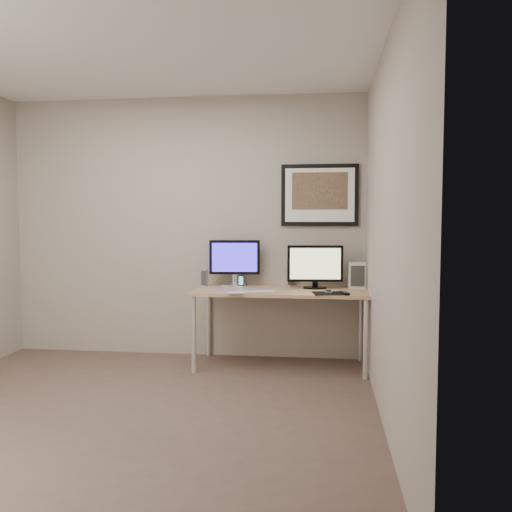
{
  "coord_description": "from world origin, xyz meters",
  "views": [
    {
      "loc": [
        1.39,
        -3.66,
        1.4
      ],
      "look_at": [
        0.8,
        1.1,
        1.06
      ],
      "focal_mm": 38.0,
      "sensor_mm": 36.0,
      "label": 1
    }
  ],
  "objects_px": {
    "phone_dock": "(241,281)",
    "speaker_right": "(289,277)",
    "monitor_large": "(235,261)",
    "framed_art": "(320,195)",
    "keyboard": "(251,292)",
    "fan_unit": "(357,275)",
    "speaker_left": "(205,278)",
    "monitor_tv": "(315,266)",
    "desk": "(281,297)"
  },
  "relations": [
    {
      "from": "phone_dock",
      "to": "speaker_right",
      "type": "bearing_deg",
      "value": 31.04
    },
    {
      "from": "monitor_large",
      "to": "phone_dock",
      "type": "bearing_deg",
      "value": -55.23
    },
    {
      "from": "speaker_right",
      "to": "monitor_large",
      "type": "bearing_deg",
      "value": 165.75
    },
    {
      "from": "framed_art",
      "to": "keyboard",
      "type": "distance_m",
      "value": 1.22
    },
    {
      "from": "framed_art",
      "to": "fan_unit",
      "type": "distance_m",
      "value": 0.86
    },
    {
      "from": "phone_dock",
      "to": "keyboard",
      "type": "bearing_deg",
      "value": -60.19
    },
    {
      "from": "speaker_left",
      "to": "phone_dock",
      "type": "xyz_separation_m",
      "value": [
        0.36,
        -0.02,
        -0.03
      ]
    },
    {
      "from": "speaker_left",
      "to": "speaker_right",
      "type": "xyz_separation_m",
      "value": [
        0.81,
        0.16,
        0.0
      ]
    },
    {
      "from": "monitor_large",
      "to": "keyboard",
      "type": "xyz_separation_m",
      "value": [
        0.23,
        -0.48,
        -0.24
      ]
    },
    {
      "from": "monitor_large",
      "to": "monitor_tv",
      "type": "height_order",
      "value": "monitor_large"
    },
    {
      "from": "framed_art",
      "to": "speaker_right",
      "type": "relative_size",
      "value": 4.41
    },
    {
      "from": "monitor_tv",
      "to": "speaker_left",
      "type": "xyz_separation_m",
      "value": [
        -1.07,
        0.05,
        -0.13
      ]
    },
    {
      "from": "keyboard",
      "to": "monitor_large",
      "type": "bearing_deg",
      "value": 90.82
    },
    {
      "from": "phone_dock",
      "to": "keyboard",
      "type": "relative_size",
      "value": 0.27
    },
    {
      "from": "framed_art",
      "to": "speaker_right",
      "type": "height_order",
      "value": "framed_art"
    },
    {
      "from": "speaker_right",
      "to": "phone_dock",
      "type": "height_order",
      "value": "speaker_right"
    },
    {
      "from": "monitor_large",
      "to": "keyboard",
      "type": "height_order",
      "value": "monitor_large"
    },
    {
      "from": "desk",
      "to": "monitor_large",
      "type": "relative_size",
      "value": 3.23
    },
    {
      "from": "framed_art",
      "to": "keyboard",
      "type": "bearing_deg",
      "value": -134.7
    },
    {
      "from": "desk",
      "to": "keyboard",
      "type": "xyz_separation_m",
      "value": [
        -0.24,
        -0.27,
        0.07
      ]
    },
    {
      "from": "desk",
      "to": "framed_art",
      "type": "height_order",
      "value": "framed_art"
    },
    {
      "from": "phone_dock",
      "to": "keyboard",
      "type": "height_order",
      "value": "phone_dock"
    },
    {
      "from": "monitor_large",
      "to": "fan_unit",
      "type": "bearing_deg",
      "value": -7.62
    },
    {
      "from": "framed_art",
      "to": "speaker_left",
      "type": "xyz_separation_m",
      "value": [
        -1.11,
        -0.19,
        -0.81
      ]
    },
    {
      "from": "framed_art",
      "to": "monitor_large",
      "type": "bearing_deg",
      "value": -171.95
    },
    {
      "from": "speaker_left",
      "to": "monitor_tv",
      "type": "bearing_deg",
      "value": 2.84
    },
    {
      "from": "keyboard",
      "to": "monitor_tv",
      "type": "bearing_deg",
      "value": 8.7
    },
    {
      "from": "speaker_left",
      "to": "speaker_right",
      "type": "relative_size",
      "value": 1.0
    },
    {
      "from": "desk",
      "to": "framed_art",
      "type": "xyz_separation_m",
      "value": [
        0.35,
        0.33,
        0.96
      ]
    },
    {
      "from": "monitor_tv",
      "to": "fan_unit",
      "type": "relative_size",
      "value": 2.1
    },
    {
      "from": "speaker_right",
      "to": "fan_unit",
      "type": "height_order",
      "value": "fan_unit"
    },
    {
      "from": "framed_art",
      "to": "monitor_large",
      "type": "relative_size",
      "value": 1.51
    },
    {
      "from": "phone_dock",
      "to": "desk",
      "type": "bearing_deg",
      "value": -8.38
    },
    {
      "from": "fan_unit",
      "to": "speaker_right",
      "type": "bearing_deg",
      "value": 165.14
    },
    {
      "from": "monitor_large",
      "to": "speaker_left",
      "type": "distance_m",
      "value": 0.34
    },
    {
      "from": "phone_dock",
      "to": "fan_unit",
      "type": "bearing_deg",
      "value": 11.44
    },
    {
      "from": "framed_art",
      "to": "monitor_large",
      "type": "distance_m",
      "value": 1.05
    },
    {
      "from": "desk",
      "to": "fan_unit",
      "type": "distance_m",
      "value": 0.75
    },
    {
      "from": "desk",
      "to": "fan_unit",
      "type": "relative_size",
      "value": 6.41
    },
    {
      "from": "framed_art",
      "to": "monitor_tv",
      "type": "xyz_separation_m",
      "value": [
        -0.03,
        -0.24,
        -0.67
      ]
    },
    {
      "from": "desk",
      "to": "speaker_left",
      "type": "xyz_separation_m",
      "value": [
        -0.76,
        0.14,
        0.15
      ]
    },
    {
      "from": "framed_art",
      "to": "keyboard",
      "type": "relative_size",
      "value": 1.72
    },
    {
      "from": "speaker_right",
      "to": "desk",
      "type": "bearing_deg",
      "value": -124.36
    },
    {
      "from": "monitor_tv",
      "to": "fan_unit",
      "type": "bearing_deg",
      "value": 5.5
    },
    {
      "from": "phone_dock",
      "to": "fan_unit",
      "type": "relative_size",
      "value": 0.47
    },
    {
      "from": "monitor_large",
      "to": "phone_dock",
      "type": "distance_m",
      "value": 0.23
    },
    {
      "from": "fan_unit",
      "to": "monitor_tv",
      "type": "bearing_deg",
      "value": -172.3
    },
    {
      "from": "framed_art",
      "to": "fan_unit",
      "type": "bearing_deg",
      "value": -24.06
    },
    {
      "from": "phone_dock",
      "to": "fan_unit",
      "type": "distance_m",
      "value": 1.11
    },
    {
      "from": "desk",
      "to": "speaker_right",
      "type": "xyz_separation_m",
      "value": [
        0.06,
        0.31,
        0.15
      ]
    }
  ]
}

